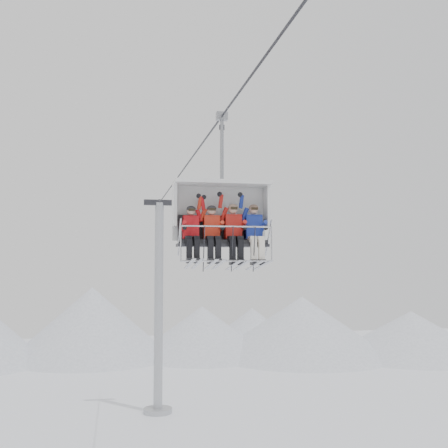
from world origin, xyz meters
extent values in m
cone|color=white|center=(-5.00, 44.00, 3.50)|extent=(16.00, 16.00, 7.00)
cone|color=white|center=(6.00, 43.00, 2.50)|extent=(14.00, 14.00, 5.00)
cone|color=white|center=(16.00, 41.00, 3.00)|extent=(18.00, 18.00, 6.00)
cone|color=white|center=(27.00, 39.00, 2.25)|extent=(16.00, 16.00, 4.50)
cone|color=white|center=(12.00, 46.00, 2.25)|extent=(12.00, 12.00, 4.50)
cylinder|color=#A2A4A9|center=(0.00, 22.00, 6.65)|extent=(0.56, 0.56, 13.30)
cylinder|color=#A2A4A9|center=(0.00, 22.00, 0.15)|extent=(1.80, 1.80, 0.30)
cube|color=#2A2B2F|center=(0.00, 22.00, 13.30)|extent=(2.00, 0.35, 0.35)
cylinder|color=#2A2B2F|center=(0.00, 0.00, 13.30)|extent=(0.06, 50.00, 0.06)
cube|color=black|center=(0.00, 0.20, 9.95)|extent=(2.27, 0.55, 0.10)
cube|color=black|center=(0.00, 0.46, 10.33)|extent=(2.27, 0.10, 0.66)
cube|color=#2A2B2F|center=(0.00, 0.20, 9.86)|extent=(2.38, 0.60, 0.08)
cube|color=silver|center=(0.00, 0.68, 10.74)|extent=(2.53, 0.10, 1.51)
cube|color=silver|center=(0.00, 0.28, 11.50)|extent=(2.53, 0.90, 0.10)
cylinder|color=#BCBCC1|center=(0.00, -0.35, 10.32)|extent=(2.31, 0.04, 0.04)
cylinder|color=#BCBCC1|center=(0.00, -0.42, 9.45)|extent=(2.31, 0.04, 0.04)
cylinder|color=gray|center=(0.00, 0.30, 12.40)|extent=(0.10, 0.10, 1.80)
cube|color=gray|center=(0.00, 0.30, 13.30)|extent=(0.30, 0.18, 0.22)
cube|color=red|center=(-0.83, 0.24, 10.33)|extent=(0.40, 0.27, 0.59)
sphere|color=tan|center=(-0.83, 0.20, 10.75)|extent=(0.22, 0.22, 0.22)
cube|color=black|center=(-0.92, -0.20, 9.76)|extent=(0.13, 0.15, 0.48)
cube|color=black|center=(-0.73, -0.20, 9.76)|extent=(0.13, 0.15, 0.48)
cube|color=silver|center=(-0.92, -0.30, 9.38)|extent=(0.09, 1.69, 0.26)
cube|color=silver|center=(-0.73, -0.30, 9.38)|extent=(0.09, 1.69, 0.26)
cube|color=red|center=(-0.29, 0.24, 10.33)|extent=(0.41, 0.28, 0.61)
sphere|color=tan|center=(-0.29, 0.20, 10.77)|extent=(0.23, 0.23, 0.23)
cube|color=black|center=(-0.39, -0.20, 9.75)|extent=(0.14, 0.15, 0.49)
cube|color=black|center=(-0.19, -0.20, 9.75)|extent=(0.14, 0.15, 0.49)
cube|color=silver|center=(-0.39, -0.30, 9.37)|extent=(0.09, 1.69, 0.26)
cube|color=silver|center=(-0.19, -0.30, 9.37)|extent=(0.09, 1.69, 0.26)
cube|color=#B31C16|center=(0.28, 0.24, 10.35)|extent=(0.43, 0.29, 0.64)
sphere|color=tan|center=(0.28, 0.20, 10.81)|extent=(0.24, 0.24, 0.24)
cube|color=black|center=(0.18, -0.20, 9.74)|extent=(0.14, 0.15, 0.52)
cube|color=black|center=(0.39, -0.20, 9.74)|extent=(0.14, 0.15, 0.52)
cube|color=silver|center=(0.18, -0.30, 9.34)|extent=(0.10, 1.69, 0.26)
cube|color=silver|center=(0.39, -0.30, 9.34)|extent=(0.10, 1.69, 0.26)
cube|color=navy|center=(0.84, 0.24, 10.35)|extent=(0.43, 0.29, 0.64)
sphere|color=tan|center=(0.84, 0.20, 10.81)|extent=(0.24, 0.24, 0.24)
cube|color=white|center=(0.73, -0.20, 9.74)|extent=(0.14, 0.15, 0.52)
cube|color=white|center=(0.94, -0.20, 9.74)|extent=(0.14, 0.15, 0.52)
cube|color=silver|center=(0.73, -0.30, 9.34)|extent=(0.10, 1.69, 0.26)
cube|color=silver|center=(0.94, -0.30, 9.34)|extent=(0.10, 1.69, 0.26)
camera|label=1|loc=(-2.72, -14.11, 9.40)|focal=45.00mm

